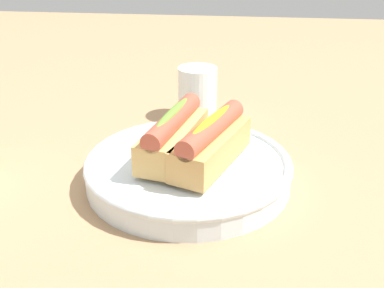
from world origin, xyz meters
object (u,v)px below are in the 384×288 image
(serving_bowl, at_px, (192,169))
(hotdog_front, at_px, (212,142))
(hotdog_back, at_px, (173,135))
(water_glass, at_px, (197,95))

(serving_bowl, bearing_deg, hotdog_front, -108.88)
(serving_bowl, bearing_deg, hotdog_back, 71.12)
(serving_bowl, xyz_separation_m, hotdog_back, (0.01, 0.03, 0.04))
(hotdog_back, xyz_separation_m, water_glass, (0.22, -0.01, -0.02))
(hotdog_front, distance_m, water_glass, 0.24)
(serving_bowl, relative_size, hotdog_front, 1.73)
(hotdog_front, relative_size, water_glass, 1.76)
(serving_bowl, distance_m, hotdog_front, 0.05)
(serving_bowl, height_order, hotdog_back, hotdog_back)
(serving_bowl, relative_size, hotdog_back, 1.74)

